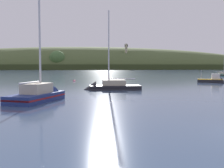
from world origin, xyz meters
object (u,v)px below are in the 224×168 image
(sailboat_far_left, at_px, (41,97))
(mooring_buoy_foreground, at_px, (74,81))
(sailboat_midwater_white, at_px, (224,76))
(sailboat_outer_reach, at_px, (108,89))
(fishing_boat_moored, at_px, (213,81))
(dockside_crane, at_px, (126,57))

(sailboat_far_left, height_order, mooring_buoy_foreground, sailboat_far_left)
(sailboat_midwater_white, height_order, sailboat_outer_reach, sailboat_outer_reach)
(fishing_boat_moored, bearing_deg, sailboat_far_left, -116.46)
(sailboat_outer_reach, relative_size, fishing_boat_moored, 2.26)
(sailboat_outer_reach, bearing_deg, sailboat_far_left, 57.12)
(sailboat_midwater_white, bearing_deg, mooring_buoy_foreground, -155.41)
(dockside_crane, bearing_deg, sailboat_far_left, -1.15)
(dockside_crane, relative_size, mooring_buoy_foreground, 31.74)
(sailboat_midwater_white, xyz_separation_m, sailboat_outer_reach, (-47.53, -42.91, -0.01))
(dockside_crane, height_order, sailboat_far_left, dockside_crane)
(sailboat_midwater_white, bearing_deg, dockside_crane, 91.08)
(fishing_boat_moored, height_order, mooring_buoy_foreground, fishing_boat_moored)
(sailboat_midwater_white, relative_size, sailboat_far_left, 0.79)
(dockside_crane, relative_size, sailboat_midwater_white, 2.12)
(sailboat_outer_reach, height_order, fishing_boat_moored, sailboat_outer_reach)
(sailboat_midwater_white, relative_size, mooring_buoy_foreground, 14.98)
(mooring_buoy_foreground, bearing_deg, dockside_crane, 72.01)
(sailboat_midwater_white, relative_size, sailboat_outer_reach, 0.84)
(sailboat_far_left, height_order, sailboat_outer_reach, sailboat_far_left)
(dockside_crane, height_order, sailboat_outer_reach, dockside_crane)
(dockside_crane, relative_size, sailboat_far_left, 1.68)
(sailboat_outer_reach, distance_m, mooring_buoy_foreground, 23.55)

